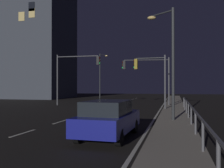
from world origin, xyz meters
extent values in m
plane|color=black|center=(0.00, 17.50, 0.00)|extent=(112.00, 112.00, 0.00)
cube|color=#9E937F|center=(6.76, 17.50, 0.07)|extent=(2.07, 77.00, 0.14)
cube|color=silver|center=(0.00, 9.00, 0.01)|extent=(0.14, 2.00, 0.01)
cube|color=silver|center=(0.00, 13.00, 0.01)|extent=(0.14, 2.00, 0.01)
cube|color=silver|center=(0.00, 17.00, 0.01)|extent=(0.14, 2.00, 0.01)
cube|color=silver|center=(0.00, 21.00, 0.01)|extent=(0.14, 2.00, 0.01)
cube|color=silver|center=(0.00, 25.00, 0.01)|extent=(0.14, 2.00, 0.01)
cube|color=silver|center=(0.00, 29.00, 0.01)|extent=(0.14, 2.00, 0.01)
cube|color=silver|center=(0.00, 33.00, 0.01)|extent=(0.14, 2.00, 0.01)
cube|color=silver|center=(0.00, 37.00, 0.01)|extent=(0.14, 2.00, 0.01)
cube|color=silver|center=(0.00, 41.00, 0.01)|extent=(0.14, 2.00, 0.01)
cube|color=silver|center=(0.00, 45.00, 0.01)|extent=(0.14, 2.00, 0.01)
cube|color=silver|center=(5.47, 22.50, 0.01)|extent=(0.14, 53.00, 0.01)
cube|color=navy|center=(4.09, 8.94, 0.67)|extent=(2.01, 4.47, 0.70)
cube|color=#1E2328|center=(4.08, 8.69, 1.29)|extent=(1.71, 2.53, 0.55)
cylinder|color=black|center=(3.35, 10.38, 0.32)|extent=(0.25, 0.65, 0.64)
cylinder|color=black|center=(4.95, 10.31, 0.32)|extent=(0.25, 0.65, 0.64)
cylinder|color=black|center=(3.23, 7.57, 0.32)|extent=(0.25, 0.65, 0.64)
cylinder|color=black|center=(4.83, 7.50, 0.32)|extent=(0.25, 0.65, 0.64)
cylinder|color=#4C4C51|center=(6.18, 27.09, 2.72)|extent=(0.16, 0.16, 5.16)
cylinder|color=#38383D|center=(3.76, 26.83, 5.05)|extent=(4.84, 0.64, 0.11)
cube|color=black|center=(1.35, 26.57, 4.53)|extent=(0.32, 0.37, 0.95)
sphere|color=black|center=(1.20, 26.55, 4.83)|extent=(0.20, 0.20, 0.20)
sphere|color=black|center=(1.20, 26.55, 4.53)|extent=(0.20, 0.20, 0.20)
sphere|color=#19D84C|center=(1.20, 26.55, 4.23)|extent=(0.20, 0.20, 0.20)
cylinder|color=#4C4C51|center=(-6.31, 25.84, 2.89)|extent=(0.16, 0.16, 5.79)
cylinder|color=#4C4C51|center=(-3.88, 25.82, 5.54)|extent=(4.88, 0.14, 0.11)
cube|color=black|center=(-1.44, 25.81, 5.01)|extent=(0.28, 0.34, 0.95)
sphere|color=black|center=(-1.28, 25.81, 5.31)|extent=(0.20, 0.20, 0.20)
sphere|color=black|center=(-1.28, 25.81, 5.01)|extent=(0.20, 0.20, 0.20)
sphere|color=#19D84C|center=(-1.28, 25.81, 4.71)|extent=(0.20, 0.20, 0.20)
cylinder|color=#4C4C51|center=(5.94, 22.32, 2.58)|extent=(0.16, 0.16, 4.88)
cylinder|color=#2D3033|center=(4.61, 22.37, 4.77)|extent=(2.66, 0.22, 0.11)
cube|color=olive|center=(3.28, 22.43, 4.24)|extent=(0.29, 0.35, 0.95)
sphere|color=black|center=(3.13, 22.43, 4.54)|extent=(0.20, 0.20, 0.20)
sphere|color=black|center=(3.13, 22.43, 4.24)|extent=(0.20, 0.20, 0.20)
sphere|color=#19D84C|center=(3.13, 22.43, 3.94)|extent=(0.20, 0.20, 0.20)
cylinder|color=#2D3033|center=(6.70, 14.36, 3.52)|extent=(0.18, 0.18, 6.77)
cylinder|color=#2D3033|center=(6.01, 14.90, 6.76)|extent=(1.43, 1.16, 0.10)
ellipsoid|color=#F9D172|center=(5.33, 15.45, 6.66)|extent=(0.56, 0.36, 0.24)
cylinder|color=#2D3033|center=(-6.25, 43.06, 4.00)|extent=(0.18, 0.18, 8.00)
cylinder|color=#38383D|center=(-5.82, 43.63, 7.85)|extent=(0.95, 1.19, 0.10)
ellipsoid|color=#F9D172|center=(-5.38, 44.19, 7.75)|extent=(0.56, 0.36, 0.24)
cylinder|color=#59595E|center=(7.64, 3.91, 0.61)|extent=(0.09, 0.09, 0.95)
cylinder|color=#59595E|center=(7.64, 6.87, 0.61)|extent=(0.09, 0.09, 0.95)
cylinder|color=#59595E|center=(7.64, 9.83, 0.61)|extent=(0.09, 0.09, 0.95)
cylinder|color=#59595E|center=(7.64, 12.79, 0.61)|extent=(0.09, 0.09, 0.95)
cylinder|color=#59595E|center=(7.64, 15.74, 0.61)|extent=(0.09, 0.09, 0.95)
cylinder|color=#59595E|center=(7.64, 18.70, 0.61)|extent=(0.09, 0.09, 0.95)
cylinder|color=#59595E|center=(7.64, 21.66, 0.61)|extent=(0.09, 0.09, 0.95)
cylinder|color=#59595E|center=(7.64, 24.61, 0.61)|extent=(0.09, 0.09, 0.95)
cube|color=slate|center=(7.64, 11.31, 1.09)|extent=(0.06, 26.61, 0.06)
cube|color=#3D424C|center=(-25.03, 41.94, 14.48)|extent=(25.40, 11.21, 28.95)
cube|color=#EACC7A|center=(-15.85, 36.31, 14.12)|extent=(1.10, 0.06, 1.50)
cube|color=#EACC7A|center=(-17.72, 36.31, 13.69)|extent=(1.10, 0.06, 1.50)
cube|color=black|center=(-15.88, 36.31, 15.19)|extent=(1.10, 0.06, 1.50)
camera|label=1|loc=(6.79, -1.69, 2.17)|focal=41.72mm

